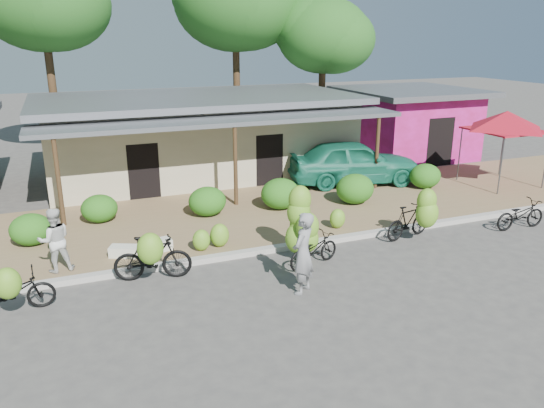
% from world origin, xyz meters
% --- Properties ---
extents(ground, '(100.00, 100.00, 0.00)m').
position_xyz_m(ground, '(0.00, 0.00, 0.00)').
color(ground, '#43413E').
rests_on(ground, ground).
extents(sidewalk, '(60.00, 6.00, 0.12)m').
position_xyz_m(sidewalk, '(0.00, 5.00, 0.06)').
color(sidewalk, olive).
rests_on(sidewalk, ground).
extents(curb, '(60.00, 0.25, 0.15)m').
position_xyz_m(curb, '(0.00, 2.00, 0.07)').
color(curb, '#A8A399').
rests_on(curb, ground).
extents(shop_main, '(13.00, 8.50, 3.35)m').
position_xyz_m(shop_main, '(0.00, 10.93, 1.72)').
color(shop_main, '#C0B291').
rests_on(shop_main, ground).
extents(shop_pink, '(6.00, 6.00, 3.25)m').
position_xyz_m(shop_pink, '(10.50, 10.99, 1.67)').
color(shop_pink, '#D52099').
rests_on(shop_pink, ground).
extents(tree_near_right, '(4.86, 4.72, 7.60)m').
position_xyz_m(tree_near_right, '(7.31, 14.61, 5.79)').
color(tree_near_right, '#462E1C').
rests_on(tree_near_right, ground).
extents(hedge_0, '(1.14, 1.03, 0.89)m').
position_xyz_m(hedge_0, '(-6.46, 4.73, 0.56)').
color(hedge_0, '#1B5914').
rests_on(hedge_0, sidewalk).
extents(hedge_1, '(1.12, 1.01, 0.87)m').
position_xyz_m(hedge_1, '(-4.53, 5.99, 0.56)').
color(hedge_1, '#1B5914').
rests_on(hedge_1, sidewalk).
extents(hedge_2, '(1.22, 1.10, 0.95)m').
position_xyz_m(hedge_2, '(-1.22, 5.34, 0.60)').
color(hedge_2, '#1B5914').
rests_on(hedge_2, sidewalk).
extents(hedge_3, '(1.33, 1.20, 1.04)m').
position_xyz_m(hedge_3, '(1.25, 5.12, 0.64)').
color(hedge_3, '#1B5914').
rests_on(hedge_3, sidewalk).
extents(hedge_4, '(1.33, 1.20, 1.04)m').
position_xyz_m(hedge_4, '(3.88, 4.70, 0.64)').
color(hedge_4, '#1B5914').
rests_on(hedge_4, sidewalk).
extents(hedge_5, '(1.21, 1.09, 0.94)m').
position_xyz_m(hedge_5, '(7.36, 5.39, 0.59)').
color(hedge_5, '#1B5914').
rests_on(hedge_5, sidewalk).
extents(red_canopy, '(3.50, 3.50, 2.86)m').
position_xyz_m(red_canopy, '(10.45, 4.80, 2.61)').
color(red_canopy, '#59595E').
rests_on(red_canopy, sidewalk).
extents(bike_far_left, '(1.81, 1.25, 1.32)m').
position_xyz_m(bike_far_left, '(-6.75, 0.87, 0.54)').
color(bike_far_left, black).
rests_on(bike_far_left, ground).
extents(bike_left, '(1.95, 1.34, 1.45)m').
position_xyz_m(bike_left, '(-3.66, 1.37, 0.65)').
color(bike_left, black).
rests_on(bike_left, ground).
extents(bike_center, '(1.73, 1.32, 2.04)m').
position_xyz_m(bike_center, '(0.25, 1.04, 0.83)').
color(bike_center, black).
rests_on(bike_center, ground).
extents(bike_right, '(1.76, 1.33, 1.66)m').
position_xyz_m(bike_right, '(3.85, 1.25, 0.73)').
color(bike_right, black).
rests_on(bike_right, ground).
extents(bike_far_right, '(1.77, 0.66, 0.92)m').
position_xyz_m(bike_far_right, '(7.47, 0.85, 0.46)').
color(bike_far_right, black).
rests_on(bike_far_right, ground).
extents(loose_banana_a, '(0.48, 0.41, 0.60)m').
position_xyz_m(loose_banana_a, '(-2.16, 2.54, 0.42)').
color(loose_banana_a, '#7AAD2B').
rests_on(loose_banana_a, sidewalk).
extents(loose_banana_b, '(0.53, 0.45, 0.66)m').
position_xyz_m(loose_banana_b, '(-1.62, 2.63, 0.45)').
color(loose_banana_b, '#7AAD2B').
rests_on(loose_banana_b, sidewalk).
extents(loose_banana_c, '(0.48, 0.41, 0.60)m').
position_xyz_m(loose_banana_c, '(2.12, 2.72, 0.42)').
color(loose_banana_c, '#7AAD2B').
rests_on(loose_banana_c, sidewalk).
extents(sack_near, '(0.90, 0.51, 0.30)m').
position_xyz_m(sack_near, '(-3.32, 2.98, 0.27)').
color(sack_near, beige).
rests_on(sack_near, sidewalk).
extents(sack_far, '(0.84, 0.65, 0.28)m').
position_xyz_m(sack_far, '(-4.16, 2.93, 0.26)').
color(sack_far, beige).
rests_on(sack_far, sidewalk).
extents(vendor, '(0.85, 0.82, 1.96)m').
position_xyz_m(vendor, '(-0.55, -0.50, 0.98)').
color(vendor, gray).
rests_on(vendor, ground).
extents(bystander, '(0.85, 0.69, 1.63)m').
position_xyz_m(bystander, '(-5.81, 2.60, 0.94)').
color(bystander, silver).
rests_on(bystander, sidewalk).
extents(teal_van, '(5.37, 3.00, 1.73)m').
position_xyz_m(teal_van, '(5.14, 7.00, 0.98)').
color(teal_van, '#197156').
rests_on(teal_van, sidewalk).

